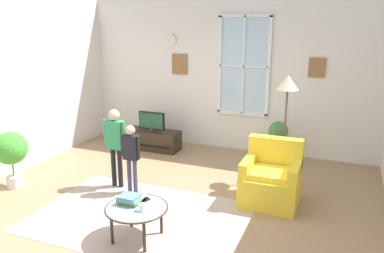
{
  "coord_description": "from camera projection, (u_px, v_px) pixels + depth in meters",
  "views": [
    {
      "loc": [
        2.14,
        -4.08,
        2.44
      ],
      "look_at": [
        0.28,
        0.49,
        1.08
      ],
      "focal_mm": 35.63,
      "sensor_mm": 36.0,
      "label": 1
    }
  ],
  "objects": [
    {
      "name": "armchair",
      "position": [
        271.0,
        180.0,
        5.27
      ],
      "size": [
        0.76,
        0.74,
        0.87
      ],
      "color": "yellow",
      "rests_on": "ground_plane"
    },
    {
      "name": "area_rug",
      "position": [
        140.0,
        217.0,
        4.93
      ],
      "size": [
        2.71,
        1.88,
        0.01
      ],
      "primitive_type": "cube",
      "color": "tan",
      "rests_on": "ground_plane"
    },
    {
      "name": "back_wall",
      "position": [
        227.0,
        75.0,
        7.34
      ],
      "size": [
        5.69,
        0.17,
        2.89
      ],
      "color": "silver",
      "rests_on": "ground_plane"
    },
    {
      "name": "television",
      "position": [
        152.0,
        121.0,
        7.42
      ],
      "size": [
        0.54,
        0.08,
        0.37
      ],
      "color": "#4C4C4C",
      "rests_on": "tv_stand"
    },
    {
      "name": "remote_near_books",
      "position": [
        145.0,
        201.0,
        4.47
      ],
      "size": [
        0.08,
        0.15,
        0.02
      ],
      "primitive_type": "cube",
      "rotation": [
        0.0,
        0.0,
        -0.32
      ],
      "color": "black",
      "rests_on": "coffee_table"
    },
    {
      "name": "person_green_shirt",
      "position": [
        115.0,
        139.0,
        5.66
      ],
      "size": [
        0.36,
        0.17,
        1.21
      ],
      "color": "black",
      "rests_on": "ground_plane"
    },
    {
      "name": "remote_near_cup",
      "position": [
        145.0,
        200.0,
        4.49
      ],
      "size": [
        0.06,
        0.14,
        0.02
      ],
      "primitive_type": "cube",
      "rotation": [
        0.0,
        0.0,
        0.17
      ],
      "color": "black",
      "rests_on": "coffee_table"
    },
    {
      "name": "person_black_shirt",
      "position": [
        131.0,
        151.0,
        5.48
      ],
      "size": [
        0.31,
        0.14,
        1.03
      ],
      "color": "#333851",
      "rests_on": "ground_plane"
    },
    {
      "name": "floor_lamp",
      "position": [
        287.0,
        93.0,
        5.69
      ],
      "size": [
        0.32,
        0.32,
        1.68
      ],
      "color": "black",
      "rests_on": "ground_plane"
    },
    {
      "name": "book_stack",
      "position": [
        129.0,
        199.0,
        4.41
      ],
      "size": [
        0.26,
        0.2,
        0.1
      ],
      "color": "#518943",
      "rests_on": "coffee_table"
    },
    {
      "name": "ground_plane",
      "position": [
        159.0,
        212.0,
        5.07
      ],
      "size": [
        6.29,
        6.43,
        0.02
      ],
      "primitive_type": "cube",
      "color": "#9E7A56"
    },
    {
      "name": "potted_plant_corner",
      "position": [
        11.0,
        151.0,
        5.68
      ],
      "size": [
        0.5,
        0.5,
        0.87
      ],
      "color": "silver",
      "rests_on": "ground_plane"
    },
    {
      "name": "tv_stand",
      "position": [
        152.0,
        140.0,
        7.53
      ],
      "size": [
        1.1,
        0.43,
        0.38
      ],
      "color": "#2D2319",
      "rests_on": "ground_plane"
    },
    {
      "name": "coffee_table",
      "position": [
        137.0,
        209.0,
        4.34
      ],
      "size": [
        0.73,
        0.73,
        0.41
      ],
      "color": "#99B2B7",
      "rests_on": "ground_plane"
    },
    {
      "name": "potted_plant_by_window",
      "position": [
        277.0,
        141.0,
        6.83
      ],
      "size": [
        0.36,
        0.36,
        0.74
      ],
      "color": "silver",
      "rests_on": "ground_plane"
    },
    {
      "name": "cup",
      "position": [
        142.0,
        208.0,
        4.24
      ],
      "size": [
        0.08,
        0.08,
        0.08
      ],
      "primitive_type": "cylinder",
      "color": "white",
      "rests_on": "coffee_table"
    }
  ]
}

